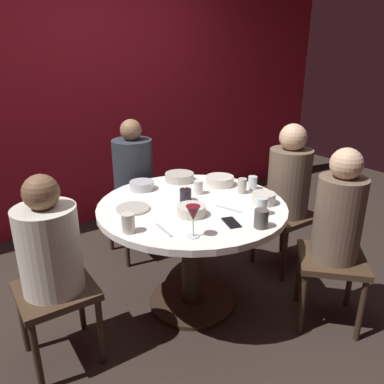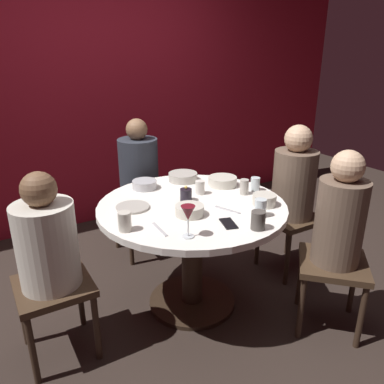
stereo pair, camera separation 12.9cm
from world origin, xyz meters
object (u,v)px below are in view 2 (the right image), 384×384
seated_diner_right (294,184)px  cup_near_candle (200,187)px  seated_diner_back (139,173)px  bowl_rice_portion (190,210)px  cup_beside_wine (258,220)px  cup_far_edge (255,184)px  seated_diner_left (47,247)px  cup_by_left_diner (244,187)px  cell_phone (228,223)px  candle_holder (186,195)px  bowl_small_white (264,200)px  cup_by_right_diner (125,222)px  dining_table (192,229)px  cup_center_front (260,208)px  bowl_sauce_side (183,177)px  dinner_plate (133,207)px  bowl_serving_large (145,184)px  wine_glass (188,215)px  seated_diner_front_right (339,224)px  bowl_salad_center (223,181)px

seated_diner_right → cup_near_candle: size_ratio=12.61×
seated_diner_back → bowl_rice_portion: (-0.10, -1.00, 0.07)m
seated_diner_back → cup_beside_wine: size_ratio=11.31×
cup_far_edge → seated_diner_left: bearing=179.3°
cup_by_left_diner → cup_near_candle: bearing=148.4°
cell_phone → candle_holder: bearing=-68.9°
bowl_small_white → cup_by_left_diner: (0.01, 0.22, 0.02)m
cup_by_left_diner → cup_by_right_diner: size_ratio=0.96×
candle_holder → bowl_rice_portion: bearing=-114.5°
candle_holder → cell_phone: size_ratio=0.75×
cell_phone → cup_by_right_diner: bearing=-5.9°
seated_diner_left → candle_holder: (0.89, 0.06, 0.11)m
seated_diner_back → candle_holder: bearing=-0.7°
seated_diner_left → bowl_small_white: size_ratio=7.45×
dining_table → cup_center_front: size_ratio=11.22×
bowl_sauce_side → seated_diner_right: bearing=-30.4°
dining_table → dinner_plate: size_ratio=5.78×
dining_table → cup_beside_wine: (0.13, -0.50, 0.23)m
seated_diner_left → bowl_rice_portion: 0.81m
seated_diner_left → bowl_sauce_side: (1.07, 0.42, 0.09)m
cup_by_right_diner → cup_far_edge: 1.02m
bowl_serving_large → cup_center_front: (0.39, -0.79, 0.02)m
cup_by_left_diner → cup_center_front: (-0.15, -0.34, 0.00)m
cup_center_front → cup_far_edge: cup_center_front is taller
dinner_plate → cup_far_edge: size_ratio=2.20×
candle_holder → dinner_plate: bearing=169.3°
seated_diner_left → seated_diner_right: size_ratio=0.95×
wine_glass → cell_phone: 0.30m
dinner_plate → bowl_sauce_side: bowl_sauce_side is taller
dinner_plate → bowl_serving_large: 0.36m
seated_diner_back → bowl_serving_large: seated_diner_back is taller
bowl_sauce_side → cup_far_edge: (0.33, -0.44, 0.02)m
cell_phone → seated_diner_right: bearing=-140.6°
seated_diner_front_right → bowl_rice_portion: seated_diner_front_right is taller
wine_glass → cup_near_candle: wine_glass is taller
seated_diner_front_right → cell_phone: 0.67m
bowl_salad_center → bowl_rice_portion: bearing=-145.0°
bowl_sauce_side → cup_far_edge: size_ratio=2.27×
wine_glass → bowl_small_white: 0.65m
candle_holder → bowl_sauce_side: 0.41m
seated_diner_back → cup_beside_wine: (0.13, -1.35, 0.09)m
dinner_plate → cup_by_right_diner: size_ratio=1.92×
cup_center_front → wine_glass: bearing=-178.8°
bowl_serving_large → cup_by_right_diner: cup_by_right_diner is taller
dinner_plate → cup_far_edge: bearing=-9.5°
seated_diner_front_right → cup_by_right_diner: seated_diner_front_right is taller
candle_holder → wine_glass: (-0.24, -0.44, 0.09)m
bowl_salad_center → cup_far_edge: size_ratio=2.16×
bowl_rice_portion → dining_table: bearing=54.6°
cell_phone → bowl_salad_center: size_ratio=0.69×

